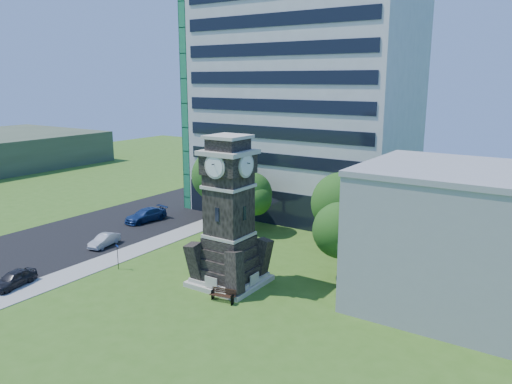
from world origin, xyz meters
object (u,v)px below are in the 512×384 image
Objects in this scene: car_street_south at (14,279)px; park_bench at (223,295)px; clock_tower at (229,222)px; car_east_lot at (395,305)px; street_sign at (118,254)px; car_street_mid at (104,240)px; car_street_north at (146,215)px.

park_bench is at bearing 13.00° from car_street_south.
clock_tower reaches higher than car_east_lot.
clock_tower is 5.35× the size of street_sign.
park_bench is (15.76, 7.22, -0.13)m from car_street_south.
car_street_south is 2.00× the size of park_bench.
car_street_mid is at bearing 178.23° from clock_tower.
car_street_mid is 6.98m from street_sign.
park_bench is (20.82, -12.28, -0.23)m from car_street_north.
clock_tower is at bearing -12.78° from car_street_mid.
street_sign reaches higher than park_bench.
car_street_south is at bearing 137.80° from car_east_lot.
car_street_south is 29.98m from car_east_lot.
park_bench is at bearing 137.68° from car_east_lot.
car_street_mid reaches higher than park_bench.
clock_tower reaches higher than car_street_north.
clock_tower is 5.89m from park_bench.
car_street_north is (-5.06, 19.50, 0.10)m from car_street_south.
car_east_lot is (27.28, 12.44, 0.02)m from car_street_south.
park_bench is at bearing -61.90° from clock_tower.
car_street_mid is 18.07m from park_bench.
car_street_mid is (-16.07, 0.50, -4.67)m from clock_tower.
car_street_south is 17.34m from park_bench.
street_sign is at bearing 49.42° from car_street_south.
car_street_north is 2.68× the size of park_bench.
park_bench is (1.64, -3.07, -4.75)m from clock_tower.
car_street_north reaches higher than car_street_mid.
car_east_lot is (29.23, 1.65, 0.07)m from car_street_mid.
car_street_mid is 9.26m from car_street_north.
car_street_south is 10.96m from car_street_mid.
clock_tower reaches higher than park_bench.
car_street_north is 24.18m from park_bench.
car_east_lot reaches higher than car_street_mid.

